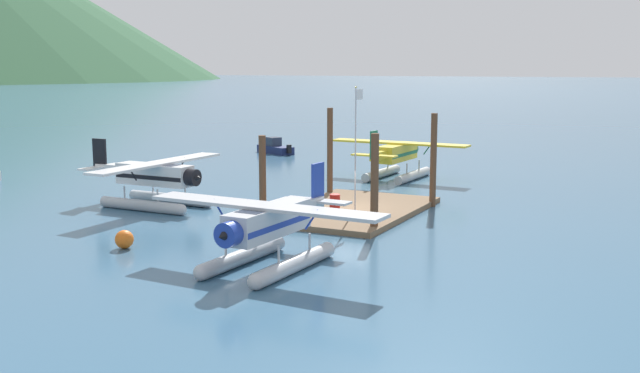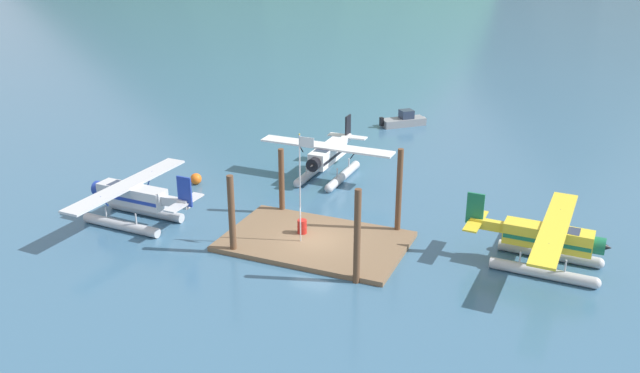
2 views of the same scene
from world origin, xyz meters
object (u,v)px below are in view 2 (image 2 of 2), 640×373
(fuel_drum, at_px, (302,227))
(seaplane_silver_port_aft, at_px, (132,200))
(flagpole, at_px, (302,177))
(boat_grey_open_north, at_px, (405,120))
(seaplane_yellow_stbd_fwd, at_px, (548,243))
(seaplane_white_bow_left, at_px, (328,158))
(mooring_buoy, at_px, (196,179))

(fuel_drum, distance_m, seaplane_silver_port_aft, 11.24)
(flagpole, bearing_deg, boat_grey_open_north, 93.46)
(flagpole, relative_size, seaplane_silver_port_aft, 0.65)
(seaplane_yellow_stbd_fwd, bearing_deg, seaplane_silver_port_aft, -171.07)
(seaplane_white_bow_left, bearing_deg, boat_grey_open_north, 85.10)
(flagpole, xyz_separation_m, mooring_buoy, (-11.55, 6.29, -4.04))
(seaplane_white_bow_left, xyz_separation_m, seaplane_yellow_stbd_fwd, (16.84, -8.59, 0.00))
(seaplane_silver_port_aft, distance_m, seaplane_yellow_stbd_fwd, 25.60)
(fuel_drum, xyz_separation_m, mooring_buoy, (-11.06, 5.24, -0.32))
(fuel_drum, height_order, seaplane_silver_port_aft, seaplane_silver_port_aft)
(boat_grey_open_north, bearing_deg, mooring_buoy, -115.09)
(flagpole, xyz_separation_m, seaplane_white_bow_left, (-3.03, 11.39, -2.89))
(seaplane_silver_port_aft, bearing_deg, boat_grey_open_north, 71.04)
(fuel_drum, height_order, seaplane_white_bow_left, seaplane_white_bow_left)
(fuel_drum, bearing_deg, seaplane_silver_port_aft, -168.56)
(seaplane_silver_port_aft, distance_m, boat_grey_open_north, 30.25)
(flagpole, height_order, fuel_drum, flagpole)
(seaplane_yellow_stbd_fwd, bearing_deg, mooring_buoy, 172.17)
(fuel_drum, height_order, mooring_buoy, fuel_drum)
(fuel_drum, xyz_separation_m, boat_grey_open_north, (-1.17, 26.36, -0.25))
(flagpole, bearing_deg, seaplane_yellow_stbd_fwd, 11.46)
(mooring_buoy, xyz_separation_m, seaplane_white_bow_left, (8.52, 5.10, 1.16))
(mooring_buoy, distance_m, seaplane_silver_port_aft, 7.55)
(fuel_drum, height_order, seaplane_yellow_stbd_fwd, seaplane_yellow_stbd_fwd)
(fuel_drum, distance_m, mooring_buoy, 12.24)
(flagpole, xyz_separation_m, seaplane_silver_port_aft, (-11.48, -1.17, -2.89))
(flagpole, height_order, boat_grey_open_north, flagpole)
(fuel_drum, distance_m, seaplane_white_bow_left, 10.68)
(seaplane_yellow_stbd_fwd, bearing_deg, fuel_drum, -173.02)
(seaplane_silver_port_aft, bearing_deg, flagpole, 5.84)
(mooring_buoy, height_order, seaplane_white_bow_left, seaplane_white_bow_left)
(seaplane_white_bow_left, bearing_deg, mooring_buoy, -149.08)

